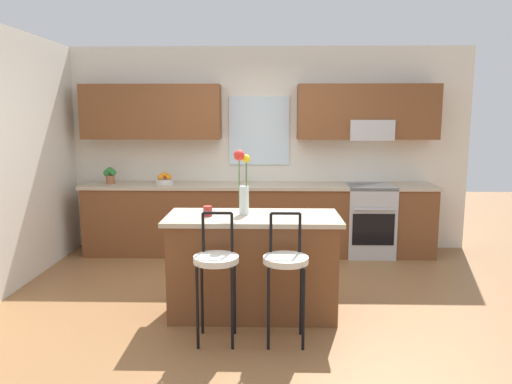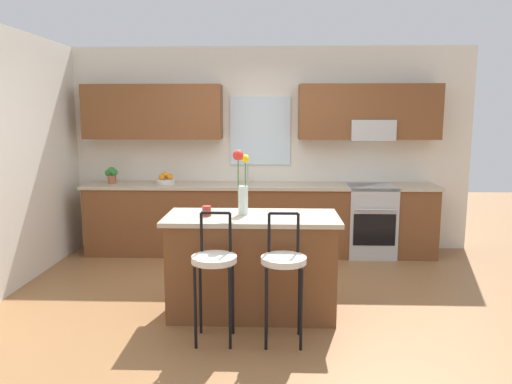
% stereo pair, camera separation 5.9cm
% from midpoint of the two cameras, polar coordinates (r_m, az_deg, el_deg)
% --- Properties ---
extents(ground_plane, '(14.00, 14.00, 0.00)m').
position_cam_midpoint_polar(ground_plane, '(4.92, -0.42, -12.61)').
color(ground_plane, olive).
extents(wall_left, '(0.12, 4.60, 2.70)m').
position_cam_midpoint_polar(wall_left, '(5.59, -27.61, 3.24)').
color(wall_left, silver).
rests_on(wall_left, ground).
extents(back_wall_assembly, '(5.60, 0.50, 2.70)m').
position_cam_midpoint_polar(back_wall_assembly, '(6.56, 0.34, 6.39)').
color(back_wall_assembly, silver).
rests_on(back_wall_assembly, ground).
extents(counter_run, '(4.56, 0.64, 0.92)m').
position_cam_midpoint_polar(counter_run, '(6.42, 0.03, -3.11)').
color(counter_run, brown).
rests_on(counter_run, ground).
extents(sink_faucet, '(0.02, 0.13, 0.23)m').
position_cam_midpoint_polar(sink_faucet, '(6.47, -1.40, 2.33)').
color(sink_faucet, '#B7BABC').
rests_on(sink_faucet, counter_run).
extents(oven_range, '(0.60, 0.64, 0.92)m').
position_cam_midpoint_polar(oven_range, '(6.52, 12.78, -3.19)').
color(oven_range, '#B7BABC').
rests_on(oven_range, ground).
extents(kitchen_island, '(1.56, 0.70, 0.92)m').
position_cam_midpoint_polar(kitchen_island, '(4.49, -0.73, -8.49)').
color(kitchen_island, brown).
rests_on(kitchen_island, ground).
extents(bar_stool_near, '(0.36, 0.36, 1.04)m').
position_cam_midpoint_polar(bar_stool_near, '(3.92, -5.10, -8.50)').
color(bar_stool_near, black).
rests_on(bar_stool_near, ground).
extents(bar_stool_middle, '(0.36, 0.36, 1.04)m').
position_cam_midpoint_polar(bar_stool_middle, '(3.90, 3.05, -8.58)').
color(bar_stool_middle, black).
rests_on(bar_stool_middle, ground).
extents(flower_vase, '(0.15, 0.11, 0.59)m').
position_cam_midpoint_polar(flower_vase, '(4.37, -1.92, 0.96)').
color(flower_vase, silver).
rests_on(flower_vase, kitchen_island).
extents(mug_ceramic, '(0.08, 0.08, 0.09)m').
position_cam_midpoint_polar(mug_ceramic, '(4.37, -6.05, -2.23)').
color(mug_ceramic, '#A52D28').
rests_on(mug_ceramic, kitchen_island).
extents(fruit_bowl_oranges, '(0.24, 0.24, 0.16)m').
position_cam_midpoint_polar(fruit_bowl_oranges, '(6.48, -10.91, 1.41)').
color(fruit_bowl_oranges, silver).
rests_on(fruit_bowl_oranges, counter_run).
extents(potted_plant_small, '(0.17, 0.12, 0.22)m').
position_cam_midpoint_polar(potted_plant_small, '(6.66, -16.95, 1.96)').
color(potted_plant_small, '#9E5B3D').
rests_on(potted_plant_small, counter_run).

